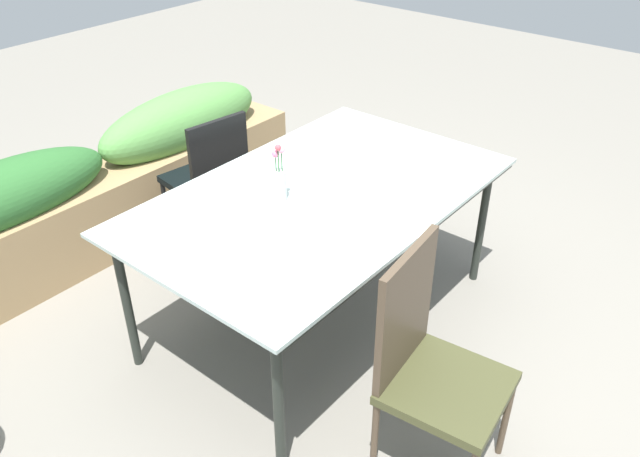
{
  "coord_description": "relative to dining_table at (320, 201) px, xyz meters",
  "views": [
    {
      "loc": [
        -1.99,
        -1.62,
        2.27
      ],
      "look_at": [
        0.08,
        0.07,
        0.57
      ],
      "focal_mm": 36.04,
      "sensor_mm": 36.0,
      "label": 1
    }
  ],
  "objects": [
    {
      "name": "ground_plane",
      "position": [
        -0.08,
        -0.07,
        -0.73
      ],
      "size": [
        12.0,
        12.0,
        0.0
      ],
      "primitive_type": "plane",
      "color": "gray"
    },
    {
      "name": "dining_table",
      "position": [
        0.0,
        0.0,
        0.0
      ],
      "size": [
        1.87,
        1.15,
        0.77
      ],
      "color": "#B2C6C1",
      "rests_on": "ground"
    },
    {
      "name": "chair_far_side",
      "position": [
        0.09,
        0.9,
        -0.2
      ],
      "size": [
        0.45,
        0.45,
        0.9
      ],
      "rotation": [
        0.0,
        0.0,
        -0.13
      ],
      "color": "black",
      "rests_on": "ground"
    },
    {
      "name": "chair_near_left",
      "position": [
        -0.43,
        -0.89,
        -0.18
      ],
      "size": [
        0.48,
        0.48,
        1.0
      ],
      "rotation": [
        0.0,
        0.0,
        3.25
      ],
      "color": "#424426",
      "rests_on": "ground"
    },
    {
      "name": "flower_vase",
      "position": [
        -0.17,
        0.1,
        0.14
      ],
      "size": [
        0.06,
        0.06,
        0.29
      ],
      "color": "silver",
      "rests_on": "dining_table"
    },
    {
      "name": "planter_box",
      "position": [
        -0.22,
        1.5,
        -0.35
      ],
      "size": [
        2.78,
        0.44,
        0.8
      ],
      "color": "#9E7F56",
      "rests_on": "ground"
    }
  ]
}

